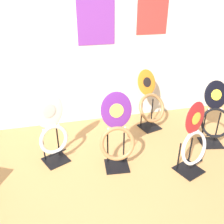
# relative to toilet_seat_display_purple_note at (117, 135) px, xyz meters

# --- Properties ---
(ground_plane) EXTENTS (14.00, 14.00, 0.00)m
(ground_plane) POSITION_rel_toilet_seat_display_purple_note_xyz_m (-0.30, -0.76, -0.44)
(ground_plane) COLOR #B7844C
(wall_back) EXTENTS (8.00, 0.07, 2.60)m
(wall_back) POSITION_rel_toilet_seat_display_purple_note_xyz_m (-0.30, 1.23, 0.86)
(wall_back) COLOR silver
(wall_back) RESTS_ON ground_plane
(toilet_seat_display_purple_note) EXTENTS (0.42, 0.31, 0.94)m
(toilet_seat_display_purple_note) POSITION_rel_toilet_seat_display_purple_note_xyz_m (0.00, 0.00, 0.00)
(toilet_seat_display_purple_note) COLOR black
(toilet_seat_display_purple_note) RESTS_ON ground_plane
(toilet_seat_display_white_plain) EXTENTS (0.38, 0.37, 0.91)m
(toilet_seat_display_white_plain) POSITION_rel_toilet_seat_display_purple_note_xyz_m (-0.71, 0.27, -0.02)
(toilet_seat_display_white_plain) COLOR black
(toilet_seat_display_white_plain) RESTS_ON ground_plane
(toilet_seat_display_jazz_black) EXTENTS (0.43, 0.40, 0.85)m
(toilet_seat_display_jazz_black) POSITION_rel_toilet_seat_display_purple_note_xyz_m (1.38, 0.18, -0.03)
(toilet_seat_display_jazz_black) COLOR black
(toilet_seat_display_jazz_black) RESTS_ON ground_plane
(toilet_seat_display_crimson_swirl) EXTENTS (0.42, 0.36, 0.88)m
(toilet_seat_display_crimson_swirl) POSITION_rel_toilet_seat_display_purple_note_xyz_m (0.81, -0.29, -0.04)
(toilet_seat_display_crimson_swirl) COLOR black
(toilet_seat_display_crimson_swirl) RESTS_ON ground_plane
(toilet_seat_display_orange_sun) EXTENTS (0.49, 0.46, 0.86)m
(toilet_seat_display_orange_sun) POSITION_rel_toilet_seat_display_purple_note_xyz_m (0.71, 0.76, -0.05)
(toilet_seat_display_orange_sun) COLOR black
(toilet_seat_display_orange_sun) RESTS_ON ground_plane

